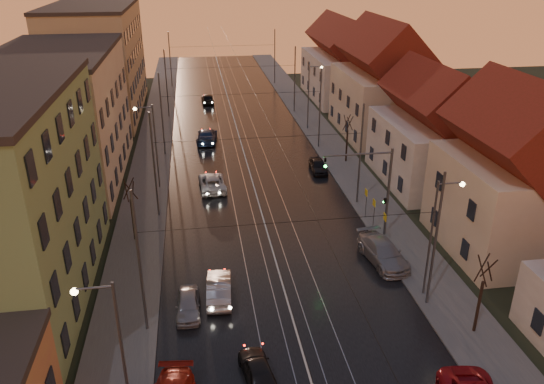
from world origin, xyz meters
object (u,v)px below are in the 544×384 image
traffic_light_mast (376,182)px  parked_right_2 (318,166)px  street_lamp_1 (437,228)px  driving_car_0 (258,370)px  parked_left_3 (188,304)px  street_lamp_2 (152,139)px  driving_car_1 (219,288)px  driving_car_3 (207,136)px  driving_car_4 (208,99)px  parked_right_1 (383,252)px  street_lamp_0 (114,344)px  driving_car_2 (212,182)px  street_lamp_3 (311,91)px

traffic_light_mast → parked_right_2: size_ratio=1.88×
street_lamp_1 → traffic_light_mast: street_lamp_1 is taller
driving_car_0 → parked_left_3: driving_car_0 is taller
street_lamp_2 → driving_car_1: 19.46m
driving_car_3 → driving_car_4: bearing=-86.5°
parked_right_1 → street_lamp_1: bearing=-77.6°
street_lamp_0 → street_lamp_1: same height
driving_car_0 → driving_car_1: driving_car_1 is taller
street_lamp_0 → traffic_light_mast: street_lamp_0 is taller
driving_car_3 → parked_right_2: bearing=140.2°
driving_car_0 → driving_car_1: size_ratio=0.85×
street_lamp_2 → driving_car_1: size_ratio=1.84×
driving_car_1 → parked_right_2: (11.13, 20.16, -0.06)m
traffic_light_mast → driving_car_4: traffic_light_mast is taller
driving_car_0 → parked_right_1: 14.38m
parked_left_3 → driving_car_0: bearing=-59.0°
traffic_light_mast → street_lamp_0: bearing=-136.9°
traffic_light_mast → driving_car_4: bearing=104.7°
driving_car_1 → driving_car_2: driving_car_1 is taller
street_lamp_0 → parked_left_3: bearing=70.7°
driving_car_4 → parked_right_2: bearing=107.2°
street_lamp_1 → driving_car_1: 14.08m
street_lamp_2 → street_lamp_3: (18.21, 16.00, 0.00)m
driving_car_0 → driving_car_4: (-0.46, 56.43, 0.09)m
street_lamp_0 → street_lamp_3: bearing=67.5°
driving_car_0 → street_lamp_0: bearing=10.9°
parked_left_3 → driving_car_2: bearing=84.2°
driving_car_0 → parked_right_1: size_ratio=0.69×
street_lamp_2 → parked_left_3: bearing=-81.6°
driving_car_1 → driving_car_3: driving_car_3 is taller
driving_car_2 → driving_car_3: size_ratio=0.93×
street_lamp_3 → driving_car_1: 37.11m
street_lamp_1 → street_lamp_2: bearing=132.3°
street_lamp_2 → driving_car_0: 26.96m
street_lamp_1 → driving_car_3: bearing=111.6°
street_lamp_2 → driving_car_2: (5.20, -1.03, -4.19)m
driving_car_0 → driving_car_4: driving_car_4 is taller
street_lamp_0 → traffic_light_mast: size_ratio=1.11×
driving_car_3 → parked_right_1: driving_car_3 is taller
driving_car_3 → parked_right_1: 30.81m
driving_car_1 → parked_right_1: size_ratio=0.81×
street_lamp_1 → driving_car_4: street_lamp_1 is taller
traffic_light_mast → driving_car_4: 44.20m
traffic_light_mast → street_lamp_1: bearing=-82.1°
street_lamp_2 → driving_car_3: bearing=68.0°
driving_car_3 → parked_left_3: driving_car_3 is taller
street_lamp_2 → parked_left_3: size_ratio=2.20×
driving_car_1 → street_lamp_3: bearing=-107.9°
driving_car_1 → traffic_light_mast: bearing=-149.2°
street_lamp_0 → driving_car_3: bearing=82.7°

